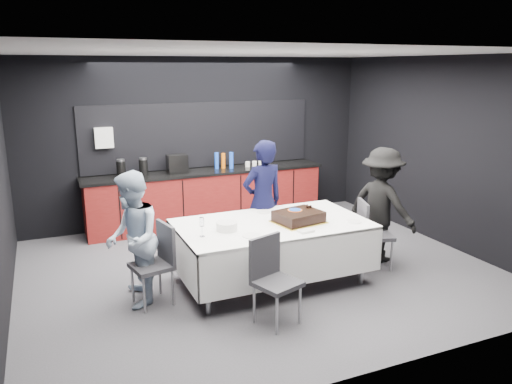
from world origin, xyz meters
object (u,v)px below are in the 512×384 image
(cake_assembly, at_px, (299,217))
(chair_right, at_px, (370,229))
(party_table, at_px, (272,233))
(person_center, at_px, (263,202))
(chair_left, at_px, (158,258))
(person_left, at_px, (132,239))
(chair_near, at_px, (272,274))
(plate_stack, at_px, (227,226))
(champagne_flute, at_px, (202,223))
(person_right, at_px, (382,205))

(cake_assembly, height_order, chair_right, cake_assembly)
(party_table, relative_size, cake_assembly, 3.58)
(party_table, relative_size, person_center, 1.37)
(chair_left, relative_size, person_left, 0.60)
(chair_left, bearing_deg, person_left, 163.29)
(cake_assembly, height_order, chair_near, cake_assembly)
(chair_right, bearing_deg, plate_stack, 178.94)
(person_left, bearing_deg, chair_right, 94.45)
(chair_left, bearing_deg, plate_stack, -5.51)
(chair_left, bearing_deg, chair_near, -42.48)
(champagne_flute, bearing_deg, chair_near, -54.92)
(champagne_flute, relative_size, person_right, 0.14)
(cake_assembly, bearing_deg, champagne_flute, -178.47)
(champagne_flute, bearing_deg, cake_assembly, 1.53)
(cake_assembly, xyz_separation_m, chair_right, (1.10, 0.03, -0.32))
(chair_left, distance_m, person_left, 0.35)
(chair_left, relative_size, person_center, 0.55)
(champagne_flute, bearing_deg, person_left, 161.17)
(chair_left, relative_size, person_right, 0.58)
(person_center, bearing_deg, chair_near, 60.74)
(party_table, height_order, person_center, person_center)
(party_table, height_order, champagne_flute, champagne_flute)
(cake_assembly, height_order, plate_stack, cake_assembly)
(champagne_flute, xyz_separation_m, person_right, (2.64, 0.24, -0.15))
(party_table, height_order, plate_stack, plate_stack)
(cake_assembly, distance_m, person_right, 1.42)
(champagne_flute, bearing_deg, chair_right, 1.42)
(champagne_flute, height_order, person_center, person_center)
(chair_right, bearing_deg, party_table, 175.97)
(party_table, distance_m, chair_near, 1.00)
(chair_near, bearing_deg, champagne_flute, 125.08)
(chair_right, xyz_separation_m, chair_near, (-1.82, -0.80, 0.00))
(party_table, relative_size, champagne_flute, 10.36)
(chair_near, xyz_separation_m, person_left, (-1.25, 0.99, 0.23))
(champagne_flute, height_order, chair_right, champagne_flute)
(plate_stack, bearing_deg, person_left, 171.73)
(person_center, distance_m, person_left, 1.96)
(champagne_flute, relative_size, person_center, 0.13)
(champagne_flute, distance_m, person_left, 0.79)
(champagne_flute, xyz_separation_m, chair_near, (0.52, -0.74, -0.40))
(chair_left, distance_m, chair_right, 2.82)
(party_table, bearing_deg, person_center, 75.05)
(chair_right, bearing_deg, person_right, 30.71)
(party_table, xyz_separation_m, person_center, (0.19, 0.70, 0.21))
(champagne_flute, xyz_separation_m, chair_left, (-0.48, 0.17, -0.40))
(plate_stack, height_order, person_left, person_left)
(cake_assembly, xyz_separation_m, person_right, (1.40, 0.20, -0.06))
(plate_stack, height_order, champagne_flute, champagne_flute)
(party_table, xyz_separation_m, chair_left, (-1.42, 0.02, -0.11))
(chair_right, relative_size, person_center, 0.55)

